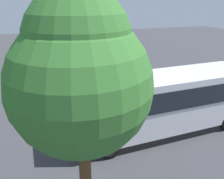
{
  "coord_description": "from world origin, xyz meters",
  "views": [
    {
      "loc": [
        4.35,
        13.67,
        6.82
      ],
      "look_at": [
        -0.07,
        -0.06,
        1.1
      ],
      "focal_mm": 36.5,
      "sensor_mm": 36.0,
      "label": 1
    }
  ],
  "objects": [
    {
      "name": "bay_line_a",
      "position": [
        -3.42,
        -1.98,
        0.0
      ],
      "size": [
        0.18,
        3.91,
        0.01
      ],
      "color": "white",
      "rests_on": "ground_plane"
    },
    {
      "name": "parked_motorcycle_silver",
      "position": [
        -0.16,
        1.89,
        0.48
      ],
      "size": [
        2.04,
        0.67,
        0.99
      ],
      "color": "black",
      "rests_on": "ground_plane"
    },
    {
      "name": "tree_centre",
      "position": [
        3.54,
        8.84,
        5.22
      ],
      "size": [
        3.31,
        3.31,
        7.15
      ],
      "color": "#51381E",
      "rests_on": "ground_plane"
    },
    {
      "name": "stunt_motorcycle",
      "position": [
        3.26,
        -2.23,
        0.61
      ],
      "size": [
        2.05,
        0.61,
        1.23
      ],
      "color": "black",
      "rests_on": "ground_plane"
    },
    {
      "name": "bay_line_b",
      "position": [
        -0.87,
        -1.98,
        0.0
      ],
      "size": [
        0.21,
        4.97,
        0.01
      ],
      "color": "white",
      "rests_on": "ground_plane"
    },
    {
      "name": "spectator_right",
      "position": [
        0.51,
        1.31,
        1.0
      ],
      "size": [
        0.58,
        0.36,
        1.68
      ],
      "color": "black",
      "rests_on": "ground_plane"
    },
    {
      "name": "ground_plane",
      "position": [
        0.0,
        0.0,
        0.0
      ],
      "size": [
        80.0,
        80.0,
        0.0
      ],
      "primitive_type": "plane",
      "color": "#38383D"
    },
    {
      "name": "bay_line_d",
      "position": [
        4.24,
        -1.98,
        0.0
      ],
      "size": [
        0.19,
        4.02,
        0.01
      ],
      "color": "white",
      "rests_on": "ground_plane"
    },
    {
      "name": "spectator_left",
      "position": [
        -1.9,
        1.4,
        1.05
      ],
      "size": [
        0.58,
        0.37,
        1.77
      ],
      "color": "#473823",
      "rests_on": "ground_plane"
    },
    {
      "name": "spectator_far_left",
      "position": [
        -2.91,
        1.59,
        1.03
      ],
      "size": [
        0.58,
        0.35,
        1.74
      ],
      "color": "#473823",
      "rests_on": "ground_plane"
    },
    {
      "name": "bay_line_c",
      "position": [
        1.69,
        -1.98,
        0.0
      ],
      "size": [
        0.19,
        4.13,
        0.01
      ],
      "color": "white",
      "rests_on": "ground_plane"
    },
    {
      "name": "tour_bus",
      "position": [
        -1.58,
        4.11,
        1.64
      ],
      "size": [
        9.99,
        2.99,
        3.25
      ],
      "color": "silver",
      "rests_on": "ground_plane"
    },
    {
      "name": "traffic_cone",
      "position": [
        0.82,
        -1.69,
        0.3
      ],
      "size": [
        0.34,
        0.34,
        0.63
      ],
      "color": "orange",
      "rests_on": "ground_plane"
    },
    {
      "name": "spectator_centre",
      "position": [
        -0.52,
        1.34,
        1.09
      ],
      "size": [
        0.58,
        0.38,
        1.81
      ],
      "color": "black",
      "rests_on": "ground_plane"
    }
  ]
}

